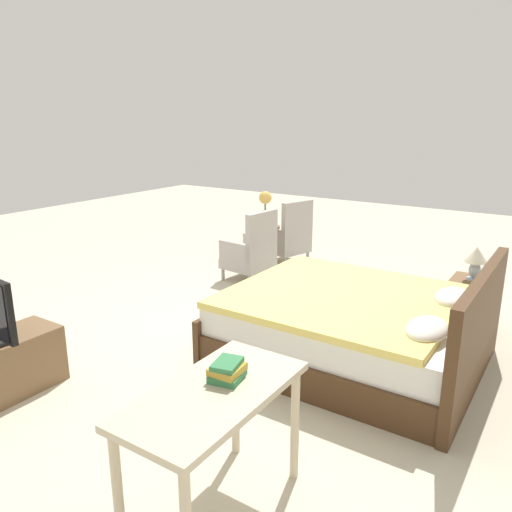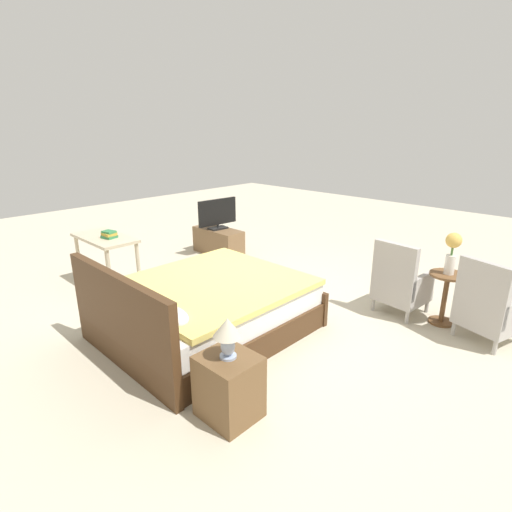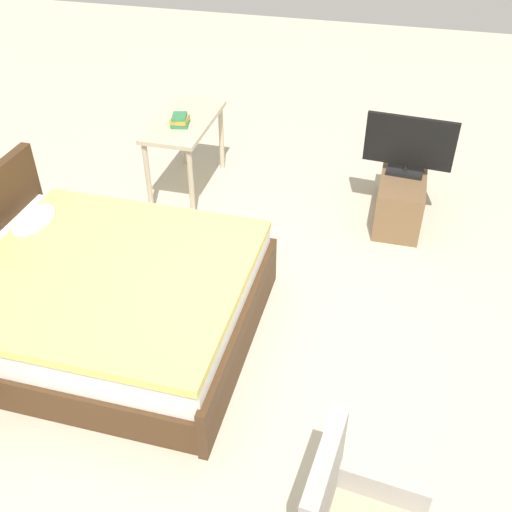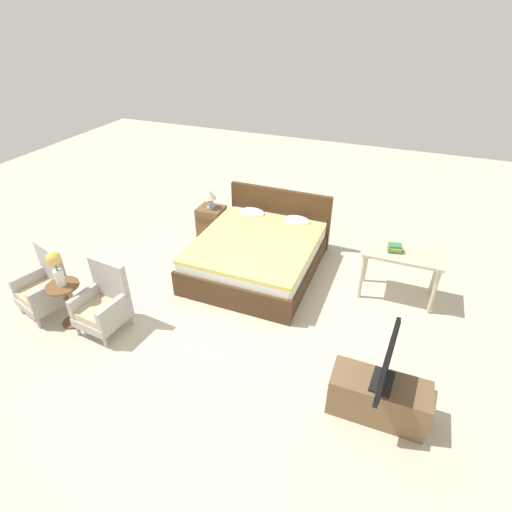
% 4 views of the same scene
% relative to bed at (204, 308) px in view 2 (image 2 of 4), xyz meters
% --- Properties ---
extents(ground_plane, '(16.00, 16.00, 0.00)m').
position_rel_bed_xyz_m(ground_plane, '(0.04, -0.96, -0.30)').
color(ground_plane, beige).
extents(bed, '(1.77, 2.11, 0.96)m').
position_rel_bed_xyz_m(bed, '(0.00, 0.00, 0.00)').
color(bed, '#472D19').
rests_on(bed, ground_plane).
extents(armchair_by_window_left, '(0.67, 0.67, 0.92)m').
position_rel_bed_xyz_m(armchair_by_window_left, '(-2.28, -1.97, 0.08)').
color(armchair_by_window_left, '#ADA8A3').
rests_on(armchair_by_window_left, ground_plane).
extents(armchair_by_window_right, '(0.59, 0.59, 0.92)m').
position_rel_bed_xyz_m(armchair_by_window_right, '(-1.32, -1.97, 0.08)').
color(armchair_by_window_right, '#ADA8A3').
rests_on(armchair_by_window_right, ground_plane).
extents(side_table, '(0.40, 0.40, 0.61)m').
position_rel_bed_xyz_m(side_table, '(-1.81, -2.07, 0.09)').
color(side_table, brown).
rests_on(side_table, ground_plane).
extents(flower_vase, '(0.17, 0.17, 0.48)m').
position_rel_bed_xyz_m(flower_vase, '(-1.81, -2.07, 0.61)').
color(flower_vase, silver).
rests_on(flower_vase, side_table).
extents(nightstand, '(0.44, 0.41, 0.53)m').
position_rel_bed_xyz_m(nightstand, '(-1.18, 0.71, -0.03)').
color(nightstand, brown).
rests_on(nightstand, ground_plane).
extents(table_lamp, '(0.22, 0.22, 0.33)m').
position_rel_bed_xyz_m(table_lamp, '(-1.18, 0.71, 0.45)').
color(table_lamp, '#9EADC6').
rests_on(table_lamp, nightstand).
extents(tv_stand, '(0.96, 0.40, 0.46)m').
position_rel_bed_xyz_m(tv_stand, '(2.06, -2.00, -0.07)').
color(tv_stand, brown).
rests_on(tv_stand, ground_plane).
extents(tv_flatscreen, '(0.23, 0.78, 0.53)m').
position_rel_bed_xyz_m(tv_flatscreen, '(2.07, -2.00, 0.43)').
color(tv_flatscreen, black).
rests_on(tv_flatscreen, tv_stand).
extents(vanity_desk, '(1.04, 0.52, 0.73)m').
position_rel_bed_xyz_m(vanity_desk, '(2.06, 0.07, 0.33)').
color(vanity_desk, beige).
rests_on(vanity_desk, ground_plane).
extents(book_stack, '(0.20, 0.19, 0.10)m').
position_rel_bed_xyz_m(book_stack, '(1.93, 0.06, 0.48)').
color(book_stack, '#337A47').
rests_on(book_stack, vanity_desk).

